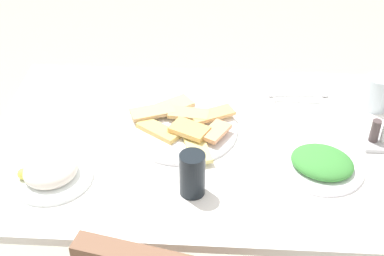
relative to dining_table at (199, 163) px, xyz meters
The scene contains 10 objects.
dining_table is the anchor object (origin of this frame).
pide_platter 0.12m from the dining_table, 39.54° to the right, with size 0.33×0.34×0.04m.
salad_plate_greens 0.37m from the dining_table, 162.36° to the left, with size 0.23×0.23×0.05m.
salad_plate_rice 0.44m from the dining_table, 26.52° to the left, with size 0.22×0.22×0.07m.
soda_can 0.27m from the dining_table, 88.36° to the left, with size 0.07×0.07×0.12m, color black.
drinking_glass 0.59m from the dining_table, 159.59° to the right, with size 0.08×0.08×0.11m, color silver.
paper_napkin 0.40m from the dining_table, 143.29° to the right, with size 0.15×0.15×0.00m, color white.
fork 0.41m from the dining_table, 141.21° to the right, with size 0.19×0.01×0.01m, color silver.
spoon 0.39m from the dining_table, 145.49° to the right, with size 0.16×0.01×0.01m, color silver.
condiment_caddy 0.53m from the dining_table, behind, with size 0.09×0.09×0.08m.
Camera 1 is at (-0.06, 1.26, 1.75)m, focal length 51.58 mm.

